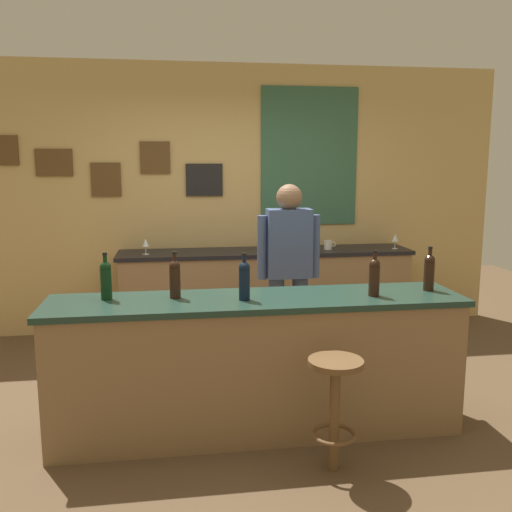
% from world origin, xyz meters
% --- Properties ---
extents(ground_plane, '(10.00, 10.00, 0.00)m').
position_xyz_m(ground_plane, '(0.00, 0.00, 0.00)').
color(ground_plane, brown).
extents(back_wall, '(6.00, 0.09, 2.80)m').
position_xyz_m(back_wall, '(0.01, 2.03, 1.42)').
color(back_wall, tan).
rests_on(back_wall, ground_plane).
extents(bar_counter, '(2.72, 0.60, 0.92)m').
position_xyz_m(bar_counter, '(0.00, -0.40, 0.46)').
color(bar_counter, olive).
rests_on(bar_counter, ground_plane).
extents(side_counter, '(2.99, 0.56, 0.90)m').
position_xyz_m(side_counter, '(0.40, 1.65, 0.45)').
color(side_counter, olive).
rests_on(side_counter, ground_plane).
extents(bartender, '(0.52, 0.21, 1.62)m').
position_xyz_m(bartender, '(0.40, 0.50, 0.94)').
color(bartender, '#384766').
rests_on(bartender, ground_plane).
extents(bar_stool, '(0.32, 0.32, 0.68)m').
position_xyz_m(bar_stool, '(0.37, -0.96, 0.46)').
color(bar_stool, brown).
rests_on(bar_stool, ground_plane).
extents(wine_bottle_a, '(0.07, 0.07, 0.31)m').
position_xyz_m(wine_bottle_a, '(-0.97, -0.30, 1.06)').
color(wine_bottle_a, black).
rests_on(wine_bottle_a, bar_counter).
extents(wine_bottle_b, '(0.07, 0.07, 0.31)m').
position_xyz_m(wine_bottle_b, '(-0.53, -0.33, 1.06)').
color(wine_bottle_b, black).
rests_on(wine_bottle_b, bar_counter).
extents(wine_bottle_c, '(0.07, 0.07, 0.31)m').
position_xyz_m(wine_bottle_c, '(-0.09, -0.45, 1.06)').
color(wine_bottle_c, black).
rests_on(wine_bottle_c, bar_counter).
extents(wine_bottle_d, '(0.07, 0.07, 0.31)m').
position_xyz_m(wine_bottle_d, '(0.77, -0.47, 1.06)').
color(wine_bottle_d, black).
rests_on(wine_bottle_d, bar_counter).
extents(wine_bottle_e, '(0.07, 0.07, 0.31)m').
position_xyz_m(wine_bottle_e, '(1.20, -0.37, 1.06)').
color(wine_bottle_e, black).
rests_on(wine_bottle_e, bar_counter).
extents(wine_glass_a, '(0.07, 0.07, 0.16)m').
position_xyz_m(wine_glass_a, '(-0.80, 1.57, 1.01)').
color(wine_glass_a, silver).
rests_on(wine_glass_a, side_counter).
extents(wine_glass_b, '(0.07, 0.07, 0.16)m').
position_xyz_m(wine_glass_b, '(0.53, 1.62, 1.01)').
color(wine_glass_b, silver).
rests_on(wine_glass_b, side_counter).
extents(wine_glass_c, '(0.07, 0.07, 0.16)m').
position_xyz_m(wine_glass_c, '(1.75, 1.56, 1.01)').
color(wine_glass_c, silver).
rests_on(wine_glass_c, side_counter).
extents(coffee_mug, '(0.12, 0.08, 0.09)m').
position_xyz_m(coffee_mug, '(1.05, 1.62, 0.95)').
color(coffee_mug, silver).
rests_on(coffee_mug, side_counter).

